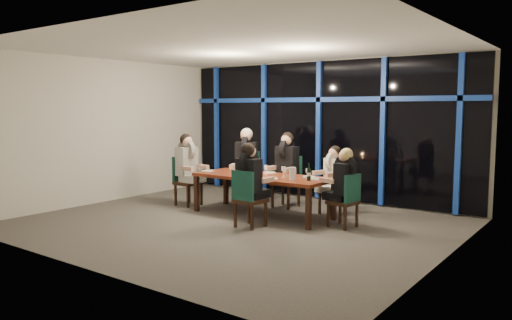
{
  "coord_description": "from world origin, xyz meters",
  "views": [
    {
      "loc": [
        5.28,
        -6.59,
        1.99
      ],
      "look_at": [
        0.0,
        0.6,
        1.05
      ],
      "focal_mm": 35.0,
      "sensor_mm": 36.0,
      "label": 1
    }
  ],
  "objects_px": {
    "chair_end_left": "(185,178)",
    "wine_bottle": "(309,174)",
    "chair_near_mid": "(247,196)",
    "chair_far_left": "(247,174)",
    "chair_far_mid": "(288,178)",
    "water_pitcher": "(293,174)",
    "chair_end_right": "(347,198)",
    "diner_far_mid": "(286,159)",
    "dining_table": "(262,179)",
    "diner_end_right": "(343,176)",
    "diner_far_left": "(246,155)",
    "chair_far_right": "(336,188)",
    "diner_far_right": "(333,170)",
    "diner_near_mid": "(250,172)",
    "diner_end_left": "(188,159)"
  },
  "relations": [
    {
      "from": "chair_end_right",
      "to": "diner_near_mid",
      "type": "relative_size",
      "value": 0.97
    },
    {
      "from": "chair_near_mid",
      "to": "diner_near_mid",
      "type": "height_order",
      "value": "diner_near_mid"
    },
    {
      "from": "chair_far_right",
      "to": "diner_near_mid",
      "type": "bearing_deg",
      "value": -90.47
    },
    {
      "from": "dining_table",
      "to": "diner_near_mid",
      "type": "height_order",
      "value": "diner_near_mid"
    },
    {
      "from": "diner_far_left",
      "to": "wine_bottle",
      "type": "distance_m",
      "value": 2.22
    },
    {
      "from": "chair_end_right",
      "to": "diner_far_mid",
      "type": "bearing_deg",
      "value": -108.03
    },
    {
      "from": "dining_table",
      "to": "chair_end_left",
      "type": "relative_size",
      "value": 2.61
    },
    {
      "from": "diner_far_mid",
      "to": "chair_far_mid",
      "type": "bearing_deg",
      "value": 90.0
    },
    {
      "from": "chair_near_mid",
      "to": "diner_far_left",
      "type": "xyz_separation_m",
      "value": [
        -1.35,
        1.74,
        0.48
      ]
    },
    {
      "from": "chair_near_mid",
      "to": "chair_far_left",
      "type": "bearing_deg",
      "value": -49.64
    },
    {
      "from": "chair_end_left",
      "to": "diner_end_left",
      "type": "bearing_deg",
      "value": -90.0
    },
    {
      "from": "diner_near_mid",
      "to": "diner_far_mid",
      "type": "bearing_deg",
      "value": -73.04
    },
    {
      "from": "chair_near_mid",
      "to": "diner_end_left",
      "type": "height_order",
      "value": "diner_end_left"
    },
    {
      "from": "chair_far_mid",
      "to": "diner_end_right",
      "type": "height_order",
      "value": "diner_end_right"
    },
    {
      "from": "dining_table",
      "to": "wine_bottle",
      "type": "distance_m",
      "value": 1.05
    },
    {
      "from": "dining_table",
      "to": "chair_far_left",
      "type": "bearing_deg",
      "value": 139.36
    },
    {
      "from": "diner_far_left",
      "to": "diner_end_left",
      "type": "relative_size",
      "value": 1.07
    },
    {
      "from": "chair_far_mid",
      "to": "water_pitcher",
      "type": "relative_size",
      "value": 4.76
    },
    {
      "from": "chair_end_right",
      "to": "diner_far_right",
      "type": "xyz_separation_m",
      "value": [
        -0.68,
        0.79,
        0.34
      ]
    },
    {
      "from": "chair_near_mid",
      "to": "chair_end_right",
      "type": "bearing_deg",
      "value": -141.01
    },
    {
      "from": "chair_end_left",
      "to": "wine_bottle",
      "type": "distance_m",
      "value": 2.91
    },
    {
      "from": "chair_near_mid",
      "to": "diner_far_right",
      "type": "relative_size",
      "value": 1.12
    },
    {
      "from": "chair_far_right",
      "to": "diner_near_mid",
      "type": "xyz_separation_m",
      "value": [
        -0.68,
        -1.75,
        0.43
      ]
    },
    {
      "from": "chair_far_right",
      "to": "diner_far_left",
      "type": "relative_size",
      "value": 0.85
    },
    {
      "from": "diner_far_right",
      "to": "diner_end_left",
      "type": "xyz_separation_m",
      "value": [
        -2.79,
        -0.94,
        0.11
      ]
    },
    {
      "from": "chair_far_left",
      "to": "diner_far_left",
      "type": "xyz_separation_m",
      "value": [
        0.04,
        -0.08,
        0.42
      ]
    },
    {
      "from": "chair_far_left",
      "to": "chair_near_mid",
      "type": "bearing_deg",
      "value": -77.17
    },
    {
      "from": "chair_far_mid",
      "to": "chair_far_right",
      "type": "height_order",
      "value": "chair_far_mid"
    },
    {
      "from": "wine_bottle",
      "to": "diner_far_mid",
      "type": "bearing_deg",
      "value": 138.08
    },
    {
      "from": "wine_bottle",
      "to": "water_pitcher",
      "type": "relative_size",
      "value": 1.4
    },
    {
      "from": "chair_far_left",
      "to": "water_pitcher",
      "type": "distance_m",
      "value": 2.11
    },
    {
      "from": "chair_far_mid",
      "to": "diner_near_mid",
      "type": "distance_m",
      "value": 1.94
    },
    {
      "from": "chair_end_left",
      "to": "water_pitcher",
      "type": "height_order",
      "value": "chair_end_left"
    },
    {
      "from": "diner_far_left",
      "to": "diner_far_right",
      "type": "relative_size",
      "value": 1.21
    },
    {
      "from": "dining_table",
      "to": "diner_far_right",
      "type": "distance_m",
      "value": 1.32
    },
    {
      "from": "chair_near_mid",
      "to": "chair_end_left",
      "type": "bearing_deg",
      "value": -17.49
    },
    {
      "from": "chair_near_mid",
      "to": "wine_bottle",
      "type": "xyz_separation_m",
      "value": [
        0.67,
        0.86,
        0.33
      ]
    },
    {
      "from": "water_pitcher",
      "to": "diner_far_left",
      "type": "bearing_deg",
      "value": 156.49
    },
    {
      "from": "dining_table",
      "to": "chair_far_mid",
      "type": "distance_m",
      "value": 1.01
    },
    {
      "from": "dining_table",
      "to": "chair_end_right",
      "type": "distance_m",
      "value": 1.7
    },
    {
      "from": "diner_far_mid",
      "to": "diner_far_right",
      "type": "height_order",
      "value": "diner_far_mid"
    },
    {
      "from": "dining_table",
      "to": "chair_end_right",
      "type": "bearing_deg",
      "value": 1.24
    },
    {
      "from": "chair_far_right",
      "to": "diner_end_right",
      "type": "relative_size",
      "value": 1.0
    },
    {
      "from": "chair_far_left",
      "to": "diner_far_left",
      "type": "height_order",
      "value": "diner_far_left"
    },
    {
      "from": "chair_near_mid",
      "to": "diner_far_left",
      "type": "height_order",
      "value": "diner_far_left"
    },
    {
      "from": "chair_end_left",
      "to": "diner_near_mid",
      "type": "xyz_separation_m",
      "value": [
        2.23,
        -0.75,
        0.36
      ]
    },
    {
      "from": "chair_end_left",
      "to": "diner_end_right",
      "type": "xyz_separation_m",
      "value": [
        3.48,
        0.15,
        0.31
      ]
    },
    {
      "from": "chair_far_left",
      "to": "chair_far_right",
      "type": "height_order",
      "value": "chair_far_left"
    },
    {
      "from": "wine_bottle",
      "to": "water_pitcher",
      "type": "distance_m",
      "value": 0.28
    },
    {
      "from": "dining_table",
      "to": "chair_far_left",
      "type": "xyz_separation_m",
      "value": [
        -1.04,
        0.89,
        -0.09
      ]
    }
  ]
}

